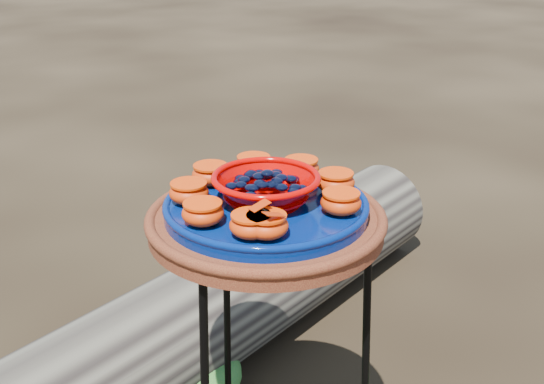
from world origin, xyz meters
name	(u,v)px	position (x,y,z in m)	size (l,w,h in m)	color
plant_stand	(267,381)	(0.00, 0.00, 0.35)	(0.44, 0.44, 0.70)	black
terracotta_saucer	(266,223)	(0.00, 0.00, 0.72)	(0.45, 0.45, 0.04)	#45100B
cobalt_plate	(266,209)	(0.00, 0.00, 0.75)	(0.38, 0.38, 0.03)	#021141
red_bowl	(266,189)	(0.00, 0.00, 0.79)	(0.19, 0.19, 0.05)	#C00200
glass_gems	(266,170)	(0.00, 0.00, 0.83)	(0.15, 0.15, 0.03)	black
orange_half_0	(267,226)	(-0.06, -0.13, 0.78)	(0.07, 0.07, 0.04)	#D7450E
orange_half_1	(341,203)	(0.10, -0.10, 0.78)	(0.07, 0.07, 0.04)	#D7450E
orange_half_2	(336,182)	(0.14, -0.02, 0.78)	(0.07, 0.07, 0.04)	#D7450E
orange_half_3	(301,168)	(0.12, 0.08, 0.78)	(0.07, 0.07, 0.04)	#D7450E
orange_half_4	(254,166)	(0.04, 0.14, 0.78)	(0.07, 0.07, 0.04)	#D7450E
orange_half_5	(211,175)	(-0.06, 0.13, 0.78)	(0.07, 0.07, 0.04)	#D7450E
orange_half_6	(189,193)	(-0.13, 0.06, 0.78)	(0.07, 0.07, 0.04)	#D7450E
orange_half_7	(203,213)	(-0.14, -0.03, 0.78)	(0.07, 0.07, 0.04)	#D7450E
orange_half_8	(251,225)	(-0.09, -0.12, 0.78)	(0.07, 0.07, 0.04)	#D7450E
butterfly	(267,211)	(-0.06, -0.13, 0.81)	(0.08, 0.05, 0.01)	#B82804
driftwood_log	(236,297)	(0.20, 0.60, 0.17)	(1.79, 0.47, 0.34)	black
foliage_back	(183,373)	(-0.04, 0.44, 0.08)	(0.33, 0.33, 0.16)	#256A2A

